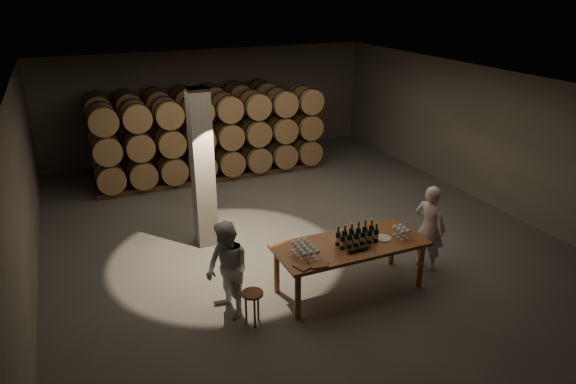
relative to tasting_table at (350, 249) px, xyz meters
name	(u,v)px	position (x,y,z in m)	size (l,w,h in m)	color
room	(202,170)	(-1.80, 2.70, 0.80)	(12.00, 12.00, 12.00)	#595653
tasting_table	(350,249)	(0.00, 0.00, 0.00)	(2.60, 1.10, 0.90)	brown
barrel_stack_back	(186,125)	(-0.96, 7.70, 0.40)	(5.48, 0.95, 2.31)	brown
barrel_stack_front	(213,136)	(-0.57, 6.30, 0.40)	(6.26, 0.95, 2.31)	brown
bottle_cluster	(357,237)	(0.10, -0.04, 0.23)	(0.74, 0.24, 0.36)	black
lying_bottles	(358,249)	(-0.03, -0.30, 0.14)	(0.45, 0.08, 0.08)	black
glass_cluster_left	(305,247)	(-0.88, -0.04, 0.24)	(0.31, 0.53, 0.18)	silver
glass_cluster_right	(402,230)	(0.93, -0.13, 0.24)	(0.20, 0.31, 0.18)	silver
plate	(383,238)	(0.60, -0.07, 0.11)	(0.29, 0.29, 0.02)	silver
notebook_near	(319,265)	(-0.83, -0.43, 0.12)	(0.27, 0.22, 0.03)	brown
notebook_corner	(302,266)	(-1.08, -0.38, 0.12)	(0.19, 0.25, 0.02)	brown
pen	(326,264)	(-0.70, -0.44, 0.11)	(0.01, 0.01, 0.13)	black
stool	(253,298)	(-1.87, -0.24, -0.33)	(0.34, 0.34, 0.56)	brown
person_man	(429,227)	(1.72, 0.08, 0.03)	(0.60, 0.39, 1.64)	silver
person_woman	(227,270)	(-2.14, 0.14, 0.01)	(0.79, 0.61, 1.62)	silver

